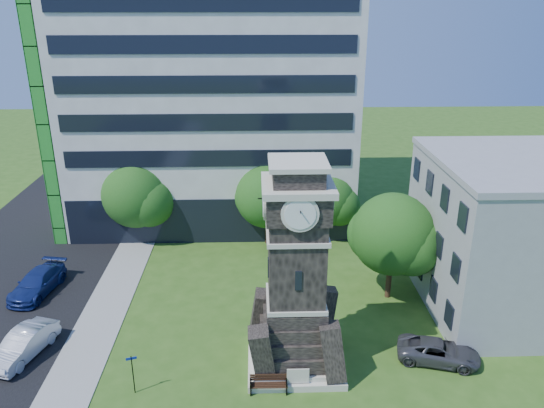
{
  "coord_description": "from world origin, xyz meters",
  "views": [
    {
      "loc": [
        0.87,
        -23.6,
        19.8
      ],
      "look_at": [
        1.84,
        7.1,
        7.92
      ],
      "focal_mm": 35.0,
      "sensor_mm": 36.0,
      "label": 1
    }
  ],
  "objects_px": {
    "car_street_north": "(37,283)",
    "car_east_lot": "(439,351)",
    "clock_tower": "(296,282)",
    "car_street_mid": "(24,344)",
    "park_bench": "(269,383)",
    "street_sign": "(133,370)"
  },
  "relations": [
    {
      "from": "car_street_north",
      "to": "car_east_lot",
      "type": "distance_m",
      "value": 27.7
    },
    {
      "from": "clock_tower",
      "to": "car_street_north",
      "type": "distance_m",
      "value": 20.3
    },
    {
      "from": "car_street_mid",
      "to": "park_bench",
      "type": "distance_m",
      "value": 14.83
    },
    {
      "from": "car_street_mid",
      "to": "car_street_north",
      "type": "bearing_deg",
      "value": 121.81
    },
    {
      "from": "clock_tower",
      "to": "car_street_mid",
      "type": "height_order",
      "value": "clock_tower"
    },
    {
      "from": "car_east_lot",
      "to": "street_sign",
      "type": "xyz_separation_m",
      "value": [
        -17.18,
        -2.15,
        0.82
      ]
    },
    {
      "from": "park_bench",
      "to": "street_sign",
      "type": "xyz_separation_m",
      "value": [
        -7.21,
        0.18,
        0.92
      ]
    },
    {
      "from": "park_bench",
      "to": "car_street_north",
      "type": "bearing_deg",
      "value": 146.89
    },
    {
      "from": "car_street_north",
      "to": "street_sign",
      "type": "height_order",
      "value": "street_sign"
    },
    {
      "from": "street_sign",
      "to": "car_street_mid",
      "type": "bearing_deg",
      "value": 138.48
    },
    {
      "from": "car_street_north",
      "to": "car_east_lot",
      "type": "bearing_deg",
      "value": -7.98
    },
    {
      "from": "clock_tower",
      "to": "car_east_lot",
      "type": "xyz_separation_m",
      "value": [
        8.39,
        -0.25,
        -4.62
      ]
    },
    {
      "from": "car_east_lot",
      "to": "street_sign",
      "type": "relative_size",
      "value": 2.0
    },
    {
      "from": "car_street_mid",
      "to": "street_sign",
      "type": "distance_m",
      "value": 7.97
    },
    {
      "from": "clock_tower",
      "to": "car_street_mid",
      "type": "xyz_separation_m",
      "value": [
        -15.97,
        1.0,
        -4.49
      ]
    },
    {
      "from": "park_bench",
      "to": "clock_tower",
      "type": "bearing_deg",
      "value": 59.07
    },
    {
      "from": "car_street_mid",
      "to": "car_east_lot",
      "type": "xyz_separation_m",
      "value": [
        24.36,
        -1.25,
        -0.14
      ]
    },
    {
      "from": "clock_tower",
      "to": "park_bench",
      "type": "relative_size",
      "value": 6.03
    },
    {
      "from": "car_street_mid",
      "to": "car_street_north",
      "type": "relative_size",
      "value": 0.88
    },
    {
      "from": "car_street_mid",
      "to": "car_street_north",
      "type": "height_order",
      "value": "car_street_mid"
    },
    {
      "from": "car_street_north",
      "to": "park_bench",
      "type": "bearing_deg",
      "value": -23.62
    },
    {
      "from": "clock_tower",
      "to": "car_east_lot",
      "type": "bearing_deg",
      "value": -1.74
    }
  ]
}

